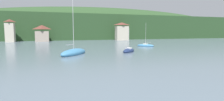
{
  "coord_description": "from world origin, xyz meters",
  "views": [
    {
      "loc": [
        -7.58,
        25.95,
        4.84
      ],
      "look_at": [
        0.0,
        49.93,
        2.12
      ],
      "focal_mm": 29.07,
      "sensor_mm": 36.0,
      "label": 1
    }
  ],
  "objects_px": {
    "shore_building_central": "(42,33)",
    "shore_building_eastcentral": "(122,32)",
    "shore_building_westcentral": "(10,31)",
    "sailboat_far_7": "(74,53)",
    "sailboat_far_6": "(145,46)",
    "sailboat_far_3": "(129,51)"
  },
  "relations": [
    {
      "from": "shore_building_westcentral",
      "to": "sailboat_far_7",
      "type": "relative_size",
      "value": 0.82
    },
    {
      "from": "shore_building_eastcentral",
      "to": "sailboat_far_3",
      "type": "height_order",
      "value": "shore_building_eastcentral"
    },
    {
      "from": "shore_building_westcentral",
      "to": "shore_building_central",
      "type": "xyz_separation_m",
      "value": [
        13.08,
        0.95,
        -1.14
      ]
    },
    {
      "from": "shore_building_central",
      "to": "shore_building_eastcentral",
      "type": "height_order",
      "value": "shore_building_eastcentral"
    },
    {
      "from": "shore_building_eastcentral",
      "to": "sailboat_far_3",
      "type": "distance_m",
      "value": 54.41
    },
    {
      "from": "sailboat_far_3",
      "to": "sailboat_far_7",
      "type": "bearing_deg",
      "value": 138.19
    },
    {
      "from": "sailboat_far_3",
      "to": "sailboat_far_6",
      "type": "height_order",
      "value": "sailboat_far_6"
    },
    {
      "from": "shore_building_central",
      "to": "sailboat_far_3",
      "type": "xyz_separation_m",
      "value": [
        21.68,
        -52.16,
        -3.4
      ]
    },
    {
      "from": "shore_building_central",
      "to": "sailboat_far_7",
      "type": "relative_size",
      "value": 0.62
    },
    {
      "from": "shore_building_eastcentral",
      "to": "sailboat_far_7",
      "type": "height_order",
      "value": "sailboat_far_7"
    },
    {
      "from": "shore_building_central",
      "to": "shore_building_eastcentral",
      "type": "xyz_separation_m",
      "value": [
        39.24,
        -0.84,
        0.8
      ]
    },
    {
      "from": "shore_building_westcentral",
      "to": "sailboat_far_7",
      "type": "xyz_separation_m",
      "value": [
        22.23,
        -51.94,
        -4.45
      ]
    },
    {
      "from": "sailboat_far_3",
      "to": "sailboat_far_7",
      "type": "height_order",
      "value": "sailboat_far_7"
    },
    {
      "from": "shore_building_central",
      "to": "shore_building_eastcentral",
      "type": "relative_size",
      "value": 0.82
    },
    {
      "from": "sailboat_far_6",
      "to": "shore_building_eastcentral",
      "type": "bearing_deg",
      "value": -55.55
    },
    {
      "from": "shore_building_westcentral",
      "to": "sailboat_far_3",
      "type": "relative_size",
      "value": 1.72
    },
    {
      "from": "sailboat_far_6",
      "to": "sailboat_far_7",
      "type": "bearing_deg",
      "value": 73.65
    },
    {
      "from": "shore_building_eastcentral",
      "to": "sailboat_far_3",
      "type": "xyz_separation_m",
      "value": [
        -17.56,
        -51.33,
        -4.2
      ]
    },
    {
      "from": "shore_building_westcentral",
      "to": "sailboat_far_3",
      "type": "distance_m",
      "value": 62.06
    },
    {
      "from": "sailboat_far_6",
      "to": "sailboat_far_7",
      "type": "distance_m",
      "value": 26.98
    },
    {
      "from": "shore_building_central",
      "to": "sailboat_far_3",
      "type": "bearing_deg",
      "value": -67.43
    },
    {
      "from": "shore_building_westcentral",
      "to": "shore_building_central",
      "type": "height_order",
      "value": "shore_building_westcentral"
    }
  ]
}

